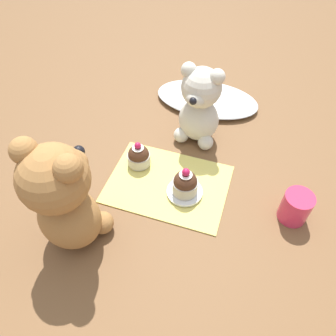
{
  "coord_description": "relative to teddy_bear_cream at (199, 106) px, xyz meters",
  "views": [
    {
      "loc": [
        0.14,
        -0.43,
        0.58
      ],
      "look_at": [
        0.0,
        0.0,
        0.06
      ],
      "focal_mm": 35.0,
      "sensor_mm": 36.0,
      "label": 1
    }
  ],
  "objects": [
    {
      "name": "saucer_plate",
      "position": [
        0.02,
        -0.18,
        -0.09
      ],
      "size": [
        0.08,
        0.08,
        0.01
      ],
      "primitive_type": "cylinder",
      "color": "silver",
      "rests_on": "knitted_placemat"
    },
    {
      "name": "knitted_placemat",
      "position": [
        -0.02,
        -0.17,
        -0.1
      ],
      "size": [
        0.26,
        0.19,
        0.01
      ],
      "primitive_type": "cube",
      "color": "#E0D166",
      "rests_on": "ground_plane"
    },
    {
      "name": "cupcake_near_cream_bear",
      "position": [
        -0.1,
        -0.13,
        -0.07
      ],
      "size": [
        0.05,
        0.05,
        0.07
      ],
      "color": "#B2ADA3",
      "rests_on": "knitted_placemat"
    },
    {
      "name": "juice_glass",
      "position": [
        0.25,
        -0.17,
        -0.06
      ],
      "size": [
        0.06,
        0.06,
        0.07
      ],
      "primitive_type": "cylinder",
      "color": "#DB3356",
      "rests_on": "ground_plane"
    },
    {
      "name": "ground_plane",
      "position": [
        -0.02,
        -0.17,
        -0.1
      ],
      "size": [
        4.0,
        4.0,
        0.0
      ],
      "primitive_type": "plane",
      "color": "brown"
    },
    {
      "name": "teddy_bear_tan",
      "position": [
        -0.15,
        -0.35,
        0.03
      ],
      "size": [
        0.13,
        0.14,
        0.25
      ],
      "rotation": [
        0.0,
        0.0,
        3.01
      ],
      "color": "#A3703D",
      "rests_on": "ground_plane"
    },
    {
      "name": "tulle_cloth",
      "position": [
        -0.01,
        0.15,
        -0.09
      ],
      "size": [
        0.29,
        0.17,
        0.03
      ],
      "primitive_type": "ellipsoid",
      "color": "white",
      "rests_on": "ground_plane"
    },
    {
      "name": "cupcake_near_tan_bear",
      "position": [
        0.02,
        -0.18,
        -0.06
      ],
      "size": [
        0.05,
        0.05,
        0.07
      ],
      "color": "#B2ADA3",
      "rests_on": "saucer_plate"
    },
    {
      "name": "teddy_bear_cream",
      "position": [
        0.0,
        0.0,
        0.0
      ],
      "size": [
        0.11,
        0.11,
        0.2
      ],
      "rotation": [
        0.0,
        0.0,
        -0.1
      ],
      "color": "beige",
      "rests_on": "ground_plane"
    }
  ]
}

